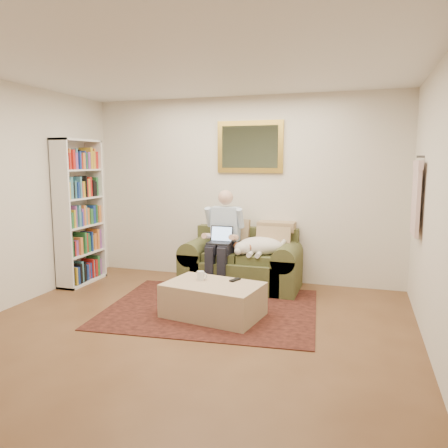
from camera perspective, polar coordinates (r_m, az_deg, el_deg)
The scene contains 12 objects.
room_shell at distance 4.22m, azimuth -5.19°, elevation 2.72°, with size 4.51×5.00×2.61m.
rug at distance 5.18m, azimuth -1.63°, elevation -10.91°, with size 2.38×1.91×0.01m, color black.
sofa at distance 5.97m, azimuth 2.31°, elevation -5.68°, with size 1.57×0.80×0.94m.
seated_man at distance 5.82m, azimuth -0.27°, elevation -2.12°, with size 0.52×0.74×1.32m, color #8CAFD8, non-canonical shape.
laptop at distance 5.76m, azimuth -0.46°, elevation -1.91°, with size 0.30×0.24×0.22m.
sleeping_dog at distance 5.76m, azimuth 4.82°, elevation -2.87°, with size 0.64×0.41×0.24m, color white, non-canonical shape.
ottoman at distance 4.87m, azimuth -1.42°, elevation -9.90°, with size 1.03×0.65×0.37m, color tan.
coffee_mug at distance 4.95m, azimuth -3.08°, elevation -6.75°, with size 0.08×0.08×0.10m, color white.
tv_remote at distance 4.93m, azimuth 1.45°, elevation -7.30°, with size 0.05×0.15×0.02m, color black.
bookshelf at distance 6.37m, azimuth -18.36°, elevation 1.46°, with size 0.28×0.80×2.00m, color white, non-canonical shape.
wall_mirror at distance 6.19m, azimuth 3.40°, elevation 10.02°, with size 0.94×0.04×0.72m.
hanging_shirt at distance 5.17m, azimuth 23.82°, elevation 3.61°, with size 0.06×0.52×0.90m, color beige, non-canonical shape.
Camera 1 is at (1.63, -3.52, 1.70)m, focal length 35.00 mm.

